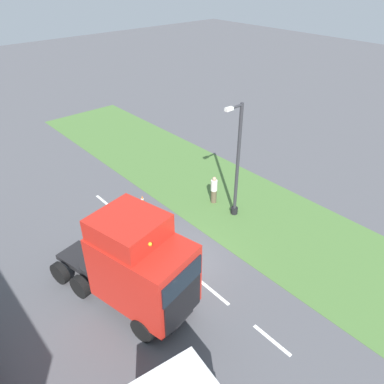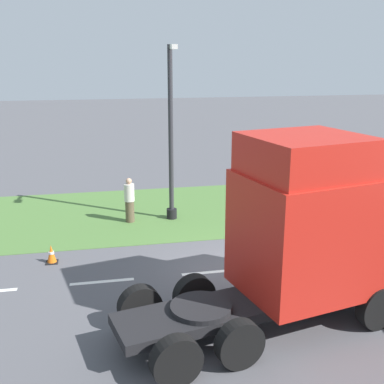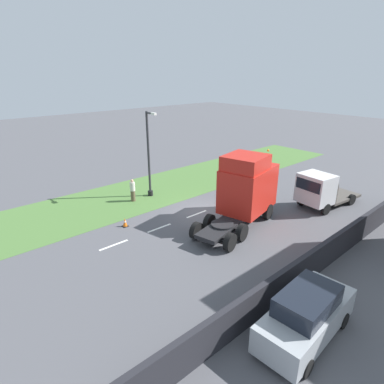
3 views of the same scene
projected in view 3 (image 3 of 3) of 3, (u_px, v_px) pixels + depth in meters
ground_plane at (204, 211)px, 22.68m from camera, size 120.00×120.00×0.00m
grass_verge at (155, 189)px, 26.89m from camera, size 7.00×44.00×0.01m
lane_markings at (197, 214)px, 22.25m from camera, size 0.16×14.60×0.00m
boundary_wall at (327, 253)px, 16.11m from camera, size 0.25×24.00×1.51m
lorry_cab at (246, 188)px, 20.52m from camera, size 3.90×7.25×4.64m
flatbed_truck at (319, 190)px, 22.70m from camera, size 2.81×5.46×2.64m
parked_car at (306, 315)px, 11.65m from camera, size 2.09×4.69×2.06m
lamp_post at (149, 160)px, 24.45m from camera, size 1.32×0.40×6.57m
pedestrian at (133, 191)px, 24.17m from camera, size 0.39×0.39×1.74m
traffic_cone_lead at (125, 222)px, 20.39m from camera, size 0.36×0.36×0.58m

